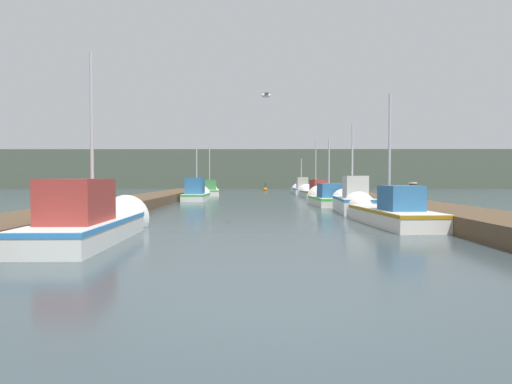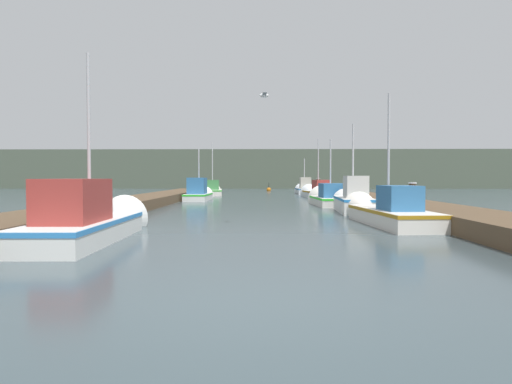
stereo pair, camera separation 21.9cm
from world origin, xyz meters
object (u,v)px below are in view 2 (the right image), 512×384
Objects in this scene: fishing_boat_1 at (383,212)px; fishing_boat_4 at (199,193)px; seagull_lead at (264,95)px; fishing_boat_2 at (352,200)px; channel_buoy at (269,190)px; fishing_boat_7 at (304,189)px; fishing_boat_5 at (317,192)px; mooring_piling_2 at (69,208)px; fishing_boat_0 at (92,220)px; mooring_piling_0 at (318,186)px; fishing_boat_6 at (213,191)px; fishing_boat_3 at (329,198)px; mooring_piling_1 at (412,203)px.

fishing_boat_4 is at bearing 114.78° from fishing_boat_1.
fishing_boat_4 is 8.24× the size of seagull_lead.
fishing_boat_2 reaches higher than channel_buoy.
fishing_boat_7 is at bearing 167.01° from seagull_lead.
fishing_boat_5 reaches higher than mooring_piling_2.
fishing_boat_5 is at bearing 163.40° from seagull_lead.
fishing_boat_0 is 31.75m from mooring_piling_0.
fishing_boat_7 is at bearing 17.52° from fishing_boat_6.
fishing_boat_2 is at bearing -83.60° from channel_buoy.
fishing_boat_3 is 8.88m from fishing_boat_5.
mooring_piling_2 is 2.44× the size of seagull_lead.
channel_buoy is (-3.35, 29.89, -0.34)m from fishing_boat_2.
mooring_piling_0 is 28.50m from seagull_lead.
seagull_lead reaches higher than fishing_boat_3.
mooring_piling_0 is 31.04m from mooring_piling_2.
fishing_boat_0 reaches higher than fishing_boat_4.
fishing_boat_4 is at bearing -103.30° from channel_buoy.
fishing_boat_2 is at bearing 86.23° from fishing_boat_1.
fishing_boat_4 is 20.80m from channel_buoy.
mooring_piling_0 reaches higher than mooring_piling_2.
mooring_piling_0 is at bearing 52.33° from fishing_boat_4.
fishing_boat_3 is 16.70m from mooring_piling_0.
mooring_piling_0 is at bearing 76.73° from fishing_boat_5.
fishing_boat_6 is at bearing 144.05° from fishing_boat_5.
fishing_boat_3 is 1.09× the size of fishing_boat_7.
fishing_boat_5 is at bearing 92.73° from fishing_boat_2.
fishing_boat_3 is 12.32m from seagull_lead.
fishing_boat_7 is at bearing 73.35° from mooring_piling_2.
fishing_boat_1 is 6.18× the size of channel_buoy.
fishing_boat_0 is 15.80m from fishing_boat_3.
fishing_boat_6 reaches higher than mooring_piling_1.
mooring_piling_1 is at bearing -76.12° from fishing_boat_2.
fishing_boat_7 is at bearing 57.33° from fishing_boat_4.
mooring_piling_2 is at bearing -92.60° from fishing_boat_4.
fishing_boat_2 is 4.68m from fishing_boat_3.
fishing_boat_5 reaches higher than fishing_boat_4.
mooring_piling_0 is at bearing 89.88° from mooring_piling_1.
fishing_boat_1 is at bearing 174.40° from mooring_piling_1.
fishing_boat_4 is (-8.14, 9.65, -0.02)m from fishing_boat_2.
fishing_boat_4 reaches higher than channel_buoy.
fishing_boat_2 is at bearing -90.79° from fishing_boat_7.
fishing_boat_5 reaches higher than fishing_boat_3.
fishing_boat_2 is 5.17m from mooring_piling_1.
fishing_boat_3 is (-0.35, 4.67, -0.12)m from fishing_boat_2.
seagull_lead reaches higher than fishing_boat_4.
channel_buoy is (5.76, 37.91, -0.54)m from mooring_piling_2.
fishing_boat_4 is at bearing -124.59° from fishing_boat_7.
fishing_boat_6 reaches higher than fishing_boat_5.
fishing_boat_2 is at bearing -49.29° from fishing_boat_4.
channel_buoy is at bearing 97.08° from mooring_piling_1.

